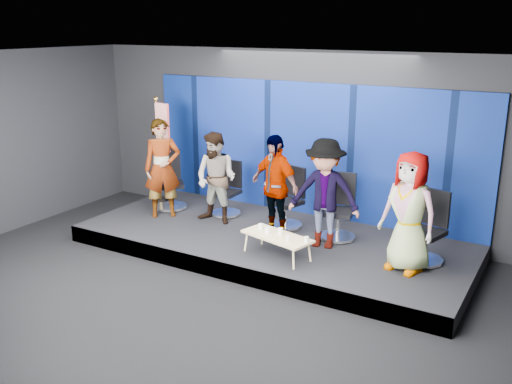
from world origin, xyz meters
TOP-DOWN VIEW (x-y plane):
  - ground at (0.00, 0.00)m, footprint 10.00×10.00m
  - room_walls at (0.00, 0.00)m, footprint 10.02×8.02m
  - riser at (0.00, 2.50)m, footprint 7.00×3.00m
  - backdrop at (0.00, 3.95)m, footprint 7.00×0.08m
  - chair_a at (-2.58, 2.84)m, footprint 0.95×0.95m
  - panelist_a at (-2.37, 2.38)m, footprint 0.83×0.82m
  - chair_b at (-1.33, 3.08)m, footprint 0.61×0.61m
  - panelist_b at (-1.25, 2.58)m, footprint 0.85×0.66m
  - chair_c at (0.03, 3.05)m, footprint 0.80×0.80m
  - panelist_c at (0.02, 2.54)m, footprint 1.16×0.74m
  - chair_d at (1.08, 2.98)m, footprint 0.75×0.75m
  - panelist_d at (1.01, 2.47)m, footprint 1.31×0.88m
  - chair_e at (2.69, 2.70)m, footprint 0.80×0.80m
  - panelist_e at (2.50, 2.23)m, footprint 1.04×0.82m
  - coffee_table at (0.54, 1.68)m, footprint 1.28×0.78m
  - mug_a at (0.15, 1.81)m, footprint 0.08×0.08m
  - mug_b at (0.36, 1.68)m, footprint 0.09×0.09m
  - mug_c at (0.56, 1.75)m, footprint 0.09×0.09m
  - mug_d at (0.80, 1.55)m, footprint 0.07×0.07m
  - mug_e at (1.08, 1.65)m, footprint 0.08×0.08m
  - flag_stand at (-2.87, 2.98)m, footprint 0.51×0.30m

SIDE VIEW (x-z plane):
  - ground at x=0.00m, z-range 0.00..0.00m
  - riser at x=0.00m, z-range 0.00..0.30m
  - coffee_table at x=0.54m, z-range 0.45..0.82m
  - chair_b at x=-1.33m, z-range 0.12..1.19m
  - chair_c at x=0.03m, z-range 0.11..1.24m
  - chair_e at x=2.69m, z-range 0.10..1.26m
  - chair_d at x=1.08m, z-range 0.10..1.26m
  - chair_a at x=-2.58m, z-range 0.10..1.29m
  - mug_d at x=0.80m, z-range 0.67..0.75m
  - mug_a at x=0.15m, z-range 0.67..0.75m
  - mug_e at x=1.08m, z-range 0.67..0.76m
  - mug_b at x=0.36m, z-range 0.67..0.77m
  - mug_c at x=0.56m, z-range 0.67..0.77m
  - panelist_b at x=-1.25m, z-range 0.30..2.04m
  - panelist_c at x=0.02m, z-range 0.30..2.13m
  - panelist_e at x=2.50m, z-range 0.30..2.17m
  - panelist_d at x=1.01m, z-range 0.30..2.17m
  - panelist_a at x=-2.37m, z-range 0.30..2.23m
  - flag_stand at x=-2.87m, z-range 0.37..2.62m
  - backdrop at x=0.00m, z-range 0.30..2.90m
  - room_walls at x=0.00m, z-range 0.67..4.18m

